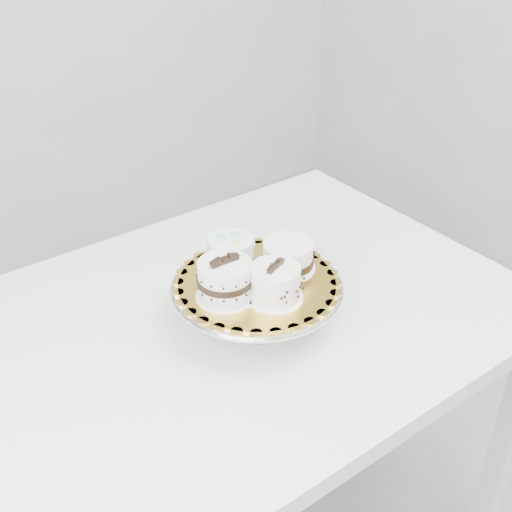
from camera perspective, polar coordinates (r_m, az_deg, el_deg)
table at (r=1.33m, az=-3.31°, el=-8.16°), size 1.26×0.86×0.75m
cake_stand at (r=1.24m, az=0.08°, el=-3.53°), size 0.33×0.33×0.09m
cake_board at (r=1.22m, az=0.09°, el=-2.38°), size 0.38×0.38×0.00m
cake_swirl at (r=1.16m, az=1.72°, el=-2.49°), size 0.12×0.12×0.08m
cake_banded at (r=1.17m, az=-2.76°, el=-2.24°), size 0.11×0.11×0.09m
cake_dots at (r=1.25m, az=-2.24°, el=0.26°), size 0.12×0.12×0.07m
cake_ribbon at (r=1.25m, az=2.88°, el=-0.02°), size 0.12×0.12×0.06m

